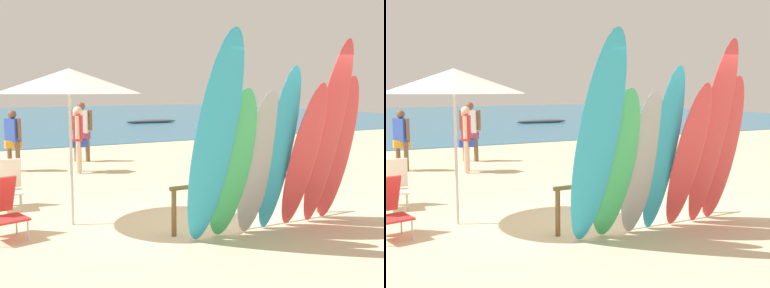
# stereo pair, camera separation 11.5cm
# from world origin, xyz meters

# --- Properties ---
(ground) EXTENTS (60.00, 60.00, 0.00)m
(ground) POSITION_xyz_m (0.00, 14.00, 0.00)
(ground) COLOR beige
(surfboard_rack) EXTENTS (2.81, 0.07, 0.70)m
(surfboard_rack) POSITION_xyz_m (0.00, 0.00, 0.55)
(surfboard_rack) COLOR brown
(surfboard_rack) RESTS_ON ground
(surfboard_teal_0) EXTENTS (0.62, 1.07, 2.73)m
(surfboard_teal_0) POSITION_xyz_m (-1.20, -0.80, 1.37)
(surfboard_teal_0) COLOR #289EC6
(surfboard_teal_0) RESTS_ON ground
(surfboard_green_1) EXTENTS (0.61, 0.82, 2.05)m
(surfboard_green_1) POSITION_xyz_m (-0.82, -0.64, 1.03)
(surfboard_green_1) COLOR #38B266
(surfboard_green_1) RESTS_ON ground
(surfboard_grey_2) EXTENTS (0.59, 0.63, 2.02)m
(surfboard_grey_2) POSITION_xyz_m (-0.35, -0.57, 1.01)
(surfboard_grey_2) COLOR #999EA3
(surfboard_grey_2) RESTS_ON ground
(surfboard_teal_3) EXTENTS (0.46, 0.71, 2.35)m
(surfboard_teal_3) POSITION_xyz_m (-0.01, -0.60, 1.17)
(surfboard_teal_3) COLOR #289EC6
(surfboard_teal_3) RESTS_ON ground
(surfboard_red_4) EXTENTS (0.51, 0.86, 2.13)m
(surfboard_red_4) POSITION_xyz_m (0.37, -0.67, 1.07)
(surfboard_red_4) COLOR #D13D42
(surfboard_red_4) RESTS_ON ground
(surfboard_red_5) EXTENTS (0.56, 0.81, 2.73)m
(surfboard_red_5) POSITION_xyz_m (0.83, -0.67, 1.37)
(surfboard_red_5) COLOR #D13D42
(surfboard_red_5) RESTS_ON ground
(surfboard_red_6) EXTENTS (0.57, 0.69, 2.23)m
(surfboard_red_6) POSITION_xyz_m (1.17, -0.54, 1.12)
(surfboard_red_6) COLOR #D13D42
(surfboard_red_6) RESTS_ON ground
(beachgoer_midbeach) EXTENTS (0.57, 0.28, 1.54)m
(beachgoer_midbeach) POSITION_xyz_m (1.65, 3.52, 0.89)
(beachgoer_midbeach) COLOR beige
(beachgoer_midbeach) RESTS_ON ground
(beachgoer_strolling) EXTENTS (0.53, 0.42, 1.67)m
(beachgoer_strolling) POSITION_xyz_m (-0.39, 7.55, 0.96)
(beachgoer_strolling) COLOR brown
(beachgoer_strolling) RESTS_ON ground
(beachgoer_by_water) EXTENTS (0.42, 0.58, 1.62)m
(beachgoer_by_water) POSITION_xyz_m (-0.99, 5.80, 0.93)
(beachgoer_by_water) COLOR beige
(beachgoer_by_water) RESTS_ON ground
(beachgoer_near_rack) EXTENTS (0.39, 0.51, 1.52)m
(beachgoer_near_rack) POSITION_xyz_m (-2.35, 6.76, 0.87)
(beachgoer_near_rack) COLOR brown
(beachgoer_near_rack) RESTS_ON ground
(beach_chair_red) EXTENTS (0.57, 0.69, 0.84)m
(beach_chair_red) POSITION_xyz_m (-3.10, 2.86, 0.43)
(beach_chair_red) COLOR #B7B7BC
(beach_chair_red) RESTS_ON ground
(beach_chair_blue) EXTENTS (0.64, 0.76, 0.83)m
(beach_chair_blue) POSITION_xyz_m (-3.44, 1.08, 0.43)
(beach_chair_blue) COLOR #B7B7BC
(beach_chair_blue) RESTS_ON ground
(beach_umbrella) EXTENTS (2.08, 2.08, 2.33)m
(beach_umbrella) POSITION_xyz_m (-2.41, 1.26, 2.14)
(beach_umbrella) COLOR silver
(beach_umbrella) RESTS_ON ground
(distant_boat) EXTENTS (3.21, 0.78, 0.25)m
(distant_boat) POSITION_xyz_m (7.86, 20.95, 0.11)
(distant_boat) COLOR #4C515B
(distant_boat) RESTS_ON ground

